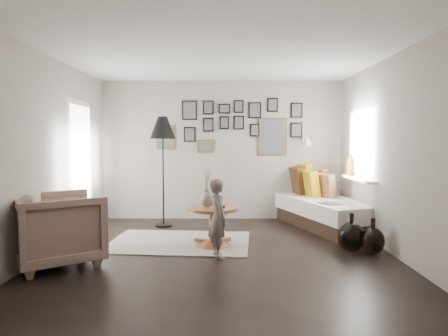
{
  "coord_description": "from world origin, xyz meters",
  "views": [
    {
      "loc": [
        0.07,
        -5.12,
        1.49
      ],
      "look_at": [
        0.05,
        0.5,
        1.1
      ],
      "focal_mm": 32.0,
      "sensor_mm": 36.0,
      "label": 1
    }
  ],
  "objects_px": {
    "pedestal_table": "(213,228)",
    "magazine_basket": "(55,248)",
    "daybed": "(323,207)",
    "child": "(218,218)",
    "demijohn_small": "(373,241)",
    "armchair": "(59,229)",
    "demijohn_large": "(351,237)",
    "floor_lamp": "(163,132)",
    "vase": "(208,196)"
  },
  "relations": [
    {
      "from": "pedestal_table",
      "to": "magazine_basket",
      "type": "distance_m",
      "value": 2.06
    },
    {
      "from": "daybed",
      "to": "child",
      "type": "bearing_deg",
      "value": -152.34
    },
    {
      "from": "demijohn_small",
      "to": "armchair",
      "type": "bearing_deg",
      "value": -173.38
    },
    {
      "from": "demijohn_large",
      "to": "floor_lamp",
      "type": "bearing_deg",
      "value": 150.26
    },
    {
      "from": "daybed",
      "to": "armchair",
      "type": "height_order",
      "value": "daybed"
    },
    {
      "from": "daybed",
      "to": "magazine_basket",
      "type": "bearing_deg",
      "value": -169.21
    },
    {
      "from": "magazine_basket",
      "to": "demijohn_small",
      "type": "height_order",
      "value": "demijohn_small"
    },
    {
      "from": "vase",
      "to": "floor_lamp",
      "type": "distance_m",
      "value": 1.79
    },
    {
      "from": "vase",
      "to": "daybed",
      "type": "height_order",
      "value": "daybed"
    },
    {
      "from": "child",
      "to": "floor_lamp",
      "type": "bearing_deg",
      "value": 9.91
    },
    {
      "from": "demijohn_small",
      "to": "child",
      "type": "xyz_separation_m",
      "value": [
        -2.02,
        -0.15,
        0.32
      ]
    },
    {
      "from": "daybed",
      "to": "child",
      "type": "height_order",
      "value": "daybed"
    },
    {
      "from": "magazine_basket",
      "to": "armchair",
      "type": "bearing_deg",
      "value": -35.62
    },
    {
      "from": "pedestal_table",
      "to": "daybed",
      "type": "height_order",
      "value": "daybed"
    },
    {
      "from": "armchair",
      "to": "demijohn_large",
      "type": "bearing_deg",
      "value": -115.35
    },
    {
      "from": "vase",
      "to": "daybed",
      "type": "bearing_deg",
      "value": 34.01
    },
    {
      "from": "armchair",
      "to": "child",
      "type": "height_order",
      "value": "child"
    },
    {
      "from": "floor_lamp",
      "to": "child",
      "type": "xyz_separation_m",
      "value": [
        0.98,
        -1.85,
        -1.13
      ]
    },
    {
      "from": "magazine_basket",
      "to": "child",
      "type": "height_order",
      "value": "child"
    },
    {
      "from": "armchair",
      "to": "demijohn_small",
      "type": "height_order",
      "value": "armchair"
    },
    {
      "from": "demijohn_small",
      "to": "child",
      "type": "relative_size",
      "value": 0.48
    },
    {
      "from": "vase",
      "to": "armchair",
      "type": "bearing_deg",
      "value": -153.63
    },
    {
      "from": "pedestal_table",
      "to": "child",
      "type": "distance_m",
      "value": 0.6
    },
    {
      "from": "demijohn_large",
      "to": "vase",
      "type": "bearing_deg",
      "value": 171.53
    },
    {
      "from": "floor_lamp",
      "to": "demijohn_large",
      "type": "distance_m",
      "value": 3.49
    },
    {
      "from": "demijohn_small",
      "to": "child",
      "type": "distance_m",
      "value": 2.05
    },
    {
      "from": "daybed",
      "to": "demijohn_large",
      "type": "bearing_deg",
      "value": -109.17
    },
    {
      "from": "vase",
      "to": "armchair",
      "type": "height_order",
      "value": "vase"
    },
    {
      "from": "armchair",
      "to": "magazine_basket",
      "type": "distance_m",
      "value": 0.27
    },
    {
      "from": "armchair",
      "to": "demijohn_small",
      "type": "xyz_separation_m",
      "value": [
        3.92,
        0.46,
        -0.25
      ]
    },
    {
      "from": "floor_lamp",
      "to": "child",
      "type": "distance_m",
      "value": 2.38
    },
    {
      "from": "pedestal_table",
      "to": "floor_lamp",
      "type": "distance_m",
      "value": 2.1
    },
    {
      "from": "vase",
      "to": "child",
      "type": "xyz_separation_m",
      "value": [
        0.16,
        -0.56,
        -0.21
      ]
    },
    {
      "from": "demijohn_large",
      "to": "armchair",
      "type": "bearing_deg",
      "value": -171.12
    },
    {
      "from": "floor_lamp",
      "to": "demijohn_large",
      "type": "bearing_deg",
      "value": -29.74
    },
    {
      "from": "pedestal_table",
      "to": "armchair",
      "type": "bearing_deg",
      "value": -155.15
    },
    {
      "from": "daybed",
      "to": "pedestal_table",
      "type": "bearing_deg",
      "value": -163.13
    },
    {
      "from": "armchair",
      "to": "child",
      "type": "distance_m",
      "value": 1.93
    },
    {
      "from": "pedestal_table",
      "to": "child",
      "type": "relative_size",
      "value": 0.7
    },
    {
      "from": "vase",
      "to": "daybed",
      "type": "distance_m",
      "value": 2.39
    },
    {
      "from": "demijohn_large",
      "to": "demijohn_small",
      "type": "xyz_separation_m",
      "value": [
        0.24,
        -0.12,
        -0.02
      ]
    },
    {
      "from": "vase",
      "to": "pedestal_table",
      "type": "bearing_deg",
      "value": -14.04
    },
    {
      "from": "armchair",
      "to": "demijohn_small",
      "type": "distance_m",
      "value": 3.96
    },
    {
      "from": "armchair",
      "to": "child",
      "type": "bearing_deg",
      "value": -115.2
    },
    {
      "from": "demijohn_small",
      "to": "vase",
      "type": "bearing_deg",
      "value": 169.39
    },
    {
      "from": "demijohn_large",
      "to": "demijohn_small",
      "type": "relative_size",
      "value": 1.1
    },
    {
      "from": "daybed",
      "to": "demijohn_large",
      "type": "distance_m",
      "value": 1.61
    },
    {
      "from": "vase",
      "to": "child",
      "type": "bearing_deg",
      "value": -74.25
    },
    {
      "from": "floor_lamp",
      "to": "child",
      "type": "height_order",
      "value": "floor_lamp"
    },
    {
      "from": "daybed",
      "to": "armchair",
      "type": "xyz_separation_m",
      "value": [
        -3.7,
        -2.18,
        0.1
      ]
    }
  ]
}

